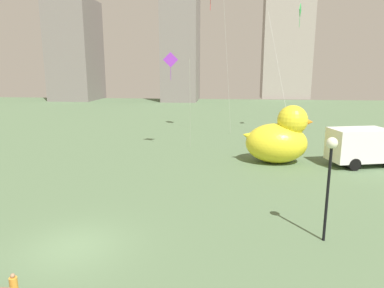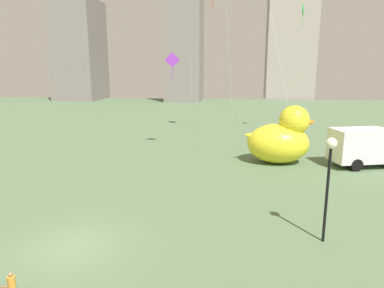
{
  "view_description": "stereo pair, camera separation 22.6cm",
  "coord_description": "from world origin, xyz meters",
  "px_view_note": "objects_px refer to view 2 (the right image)",
  "views": [
    {
      "loc": [
        6.18,
        -12.58,
        7.25
      ],
      "look_at": [
        4.42,
        5.23,
        3.33
      ],
      "focal_mm": 32.68,
      "sensor_mm": 36.0,
      "label": 1
    },
    {
      "loc": [
        6.4,
        -12.55,
        7.25
      ],
      "look_at": [
        4.42,
        5.23,
        3.33
      ],
      "focal_mm": 32.68,
      "sensor_mm": 36.0,
      "label": 2
    }
  ],
  "objects_px": {
    "person_child": "(12,285)",
    "kite_green": "(301,17)",
    "giant_inflatable_duck": "(281,139)",
    "box_truck": "(368,148)",
    "lamppost": "(330,163)",
    "kite_purple": "(174,63)"
  },
  "relations": [
    {
      "from": "lamppost",
      "to": "kite_purple",
      "type": "relative_size",
      "value": 0.53
    },
    {
      "from": "lamppost",
      "to": "kite_green",
      "type": "bearing_deg",
      "value": 83.3
    },
    {
      "from": "person_child",
      "to": "kite_green",
      "type": "distance_m",
      "value": 34.47
    },
    {
      "from": "giant_inflatable_duck",
      "to": "kite_green",
      "type": "relative_size",
      "value": 0.4
    },
    {
      "from": "lamppost",
      "to": "box_truck",
      "type": "bearing_deg",
      "value": 63.5
    },
    {
      "from": "person_child",
      "to": "kite_green",
      "type": "relative_size",
      "value": 0.07
    },
    {
      "from": "person_child",
      "to": "kite_purple",
      "type": "xyz_separation_m",
      "value": [
        1.84,
        20.74,
        7.05
      ]
    },
    {
      "from": "person_child",
      "to": "kite_purple",
      "type": "bearing_deg",
      "value": 84.92
    },
    {
      "from": "lamppost",
      "to": "kite_green",
      "type": "xyz_separation_m",
      "value": [
        2.85,
        24.27,
        8.87
      ]
    },
    {
      "from": "giant_inflatable_duck",
      "to": "kite_green",
      "type": "xyz_separation_m",
      "value": [
        3.03,
        11.62,
        10.41
      ]
    },
    {
      "from": "person_child",
      "to": "box_truck",
      "type": "xyz_separation_m",
      "value": [
        16.91,
        17.45,
        0.88
      ]
    },
    {
      "from": "giant_inflatable_duck",
      "to": "box_truck",
      "type": "height_order",
      "value": "giant_inflatable_duck"
    },
    {
      "from": "lamppost",
      "to": "person_child",
      "type": "bearing_deg",
      "value": -154.53
    },
    {
      "from": "kite_purple",
      "to": "kite_green",
      "type": "distance_m",
      "value": 15.36
    },
    {
      "from": "person_child",
      "to": "kite_purple",
      "type": "distance_m",
      "value": 21.98
    },
    {
      "from": "lamppost",
      "to": "kite_green",
      "type": "distance_m",
      "value": 26.0
    },
    {
      "from": "lamppost",
      "to": "box_truck",
      "type": "relative_size",
      "value": 0.75
    },
    {
      "from": "person_child",
      "to": "kite_green",
      "type": "xyz_separation_m",
      "value": [
        13.62,
        29.4,
        11.76
      ]
    },
    {
      "from": "person_child",
      "to": "giant_inflatable_duck",
      "type": "xyz_separation_m",
      "value": [
        10.58,
        17.78,
        1.35
      ]
    },
    {
      "from": "box_truck",
      "to": "kite_purple",
      "type": "distance_m",
      "value": 16.61
    },
    {
      "from": "giant_inflatable_duck",
      "to": "box_truck",
      "type": "bearing_deg",
      "value": -2.98
    },
    {
      "from": "giant_inflatable_duck",
      "to": "kite_purple",
      "type": "bearing_deg",
      "value": 161.27
    }
  ]
}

